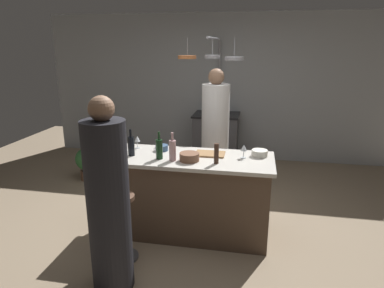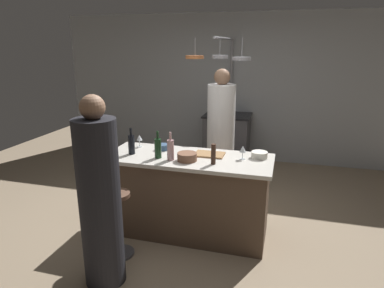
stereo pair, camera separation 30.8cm
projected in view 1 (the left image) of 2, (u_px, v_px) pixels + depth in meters
name	position (u px, v px, depth m)	size (l,w,h in m)	color
ground_plane	(190.00, 231.00, 3.91)	(9.00, 9.00, 0.00)	gray
back_wall	(220.00, 88.00, 6.24)	(6.40, 0.16, 2.60)	#9EA3A8
kitchen_island	(189.00, 195.00, 3.79)	(1.80, 0.72, 0.90)	brown
stove_range	(216.00, 138.00, 6.10)	(0.80, 0.64, 0.89)	#47474C
chef	(215.00, 139.00, 4.67)	(0.37, 0.37, 1.76)	white
bar_stool_left	(123.00, 224.00, 3.32)	(0.28, 0.28, 0.68)	#4C4C51
guest_left	(108.00, 204.00, 2.83)	(0.36, 0.36, 1.69)	black
overhead_pot_rack	(214.00, 70.00, 5.17)	(0.90, 1.51, 2.17)	gray
potted_plant	(87.00, 162.00, 5.34)	(0.36, 0.36, 0.52)	brown
cutting_board	(210.00, 154.00, 3.73)	(0.32, 0.22, 0.02)	#997047
pepper_mill	(216.00, 154.00, 3.43)	(0.05, 0.05, 0.21)	#382319
wine_bottle_dark	(131.00, 146.00, 3.67)	(0.07, 0.07, 0.29)	black
wine_bottle_red	(159.00, 149.00, 3.57)	(0.07, 0.07, 0.29)	#143319
wine_bottle_rose	(173.00, 150.00, 3.51)	(0.07, 0.07, 0.30)	#B78C8E
wine_glass_near_right_guest	(137.00, 139.00, 3.94)	(0.07, 0.07, 0.15)	silver
wine_glass_near_left_guest	(244.00, 148.00, 3.60)	(0.07, 0.07, 0.15)	silver
mixing_bowl_ceramic	(260.00, 153.00, 3.67)	(0.17, 0.17, 0.07)	silver
mixing_bowl_blue	(162.00, 148.00, 3.87)	(0.14, 0.14, 0.06)	#334C6B
mixing_bowl_wooden	(189.00, 157.00, 3.52)	(0.20, 0.20, 0.08)	brown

